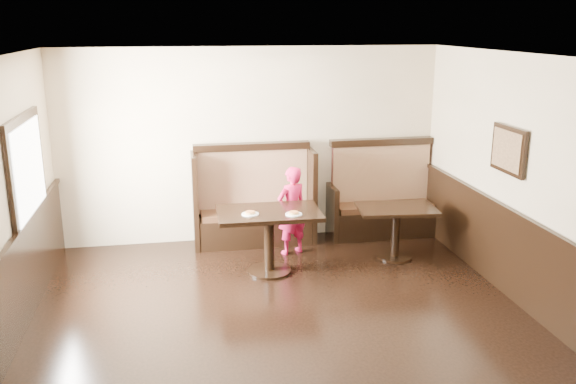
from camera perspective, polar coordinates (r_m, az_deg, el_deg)
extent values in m
plane|color=black|center=(6.08, 0.94, -15.28)|extent=(7.00, 7.00, 0.00)
plane|color=beige|center=(8.85, -3.47, 4.37)|extent=(5.50, 0.00, 5.50)
plane|color=beige|center=(6.59, 25.15, -1.05)|extent=(0.00, 7.00, 7.00)
plane|color=white|center=(5.23, 1.07, 12.08)|extent=(7.00, 7.00, 0.00)
cube|color=black|center=(6.86, 24.08, -8.28)|extent=(0.05, 6.90, 1.00)
cube|color=black|center=(7.38, -23.28, 2.04)|extent=(0.05, 1.50, 1.20)
cube|color=white|center=(7.38, -23.06, 2.05)|extent=(0.01, 1.30, 1.00)
cube|color=black|center=(7.48, 19.95, 3.71)|extent=(0.04, 0.70, 0.55)
cube|color=olive|center=(7.46, 19.78, 3.71)|extent=(0.01, 0.60, 0.45)
cube|color=black|center=(8.89, -3.12, -3.52)|extent=(1.60, 0.50, 0.42)
cube|color=#3C2313|center=(8.81, -3.15, -1.99)|extent=(1.54, 0.46, 0.09)
cube|color=#501015|center=(8.89, -3.36, 1.12)|extent=(1.60, 0.12, 0.92)
cube|color=black|center=(8.78, -3.41, 4.28)|extent=(1.68, 0.16, 0.10)
cube|color=black|center=(8.78, -8.70, -0.70)|extent=(0.07, 0.72, 1.36)
cube|color=black|center=(8.98, 2.07, -0.17)|extent=(0.07, 0.72, 1.36)
cube|color=black|center=(9.32, 8.87, -2.78)|extent=(1.50, 0.50, 0.42)
cube|color=#3C2313|center=(9.24, 8.93, -1.31)|extent=(1.44, 0.46, 0.09)
cube|color=#501015|center=(9.32, 8.62, 1.65)|extent=(1.50, 0.12, 0.92)
cube|color=black|center=(9.21, 8.75, 4.67)|extent=(1.58, 0.16, 0.10)
cube|color=black|center=(9.13, 4.02, -1.76)|extent=(0.07, 0.72, 0.80)
cube|color=black|center=(9.63, 13.17, -1.21)|extent=(0.07, 0.72, 0.80)
cube|color=black|center=(7.68, -1.80, -1.99)|extent=(1.31, 0.83, 0.05)
cylinder|color=black|center=(7.82, -1.78, -4.86)|extent=(0.13, 0.13, 0.76)
cylinder|color=black|center=(7.95, -1.76, -7.37)|extent=(0.56, 0.56, 0.03)
cube|color=black|center=(8.33, 10.13, -1.56)|extent=(1.10, 0.78, 0.05)
cylinder|color=black|center=(8.44, 10.02, -3.88)|extent=(0.11, 0.11, 0.66)
cylinder|color=black|center=(8.55, 9.91, -5.94)|extent=(0.49, 0.49, 0.03)
imported|color=#D9174E|center=(8.38, 0.34, -1.74)|extent=(0.53, 0.45, 1.24)
cylinder|color=white|center=(7.55, -3.55, -2.06)|extent=(0.21, 0.21, 0.01)
cylinder|color=tan|center=(7.54, -3.55, -1.95)|extent=(0.13, 0.13, 0.02)
cylinder|color=#EABA54|center=(7.54, -3.55, -1.85)|extent=(0.11, 0.11, 0.01)
cylinder|color=white|center=(7.53, 0.54, -2.08)|extent=(0.21, 0.21, 0.01)
cylinder|color=tan|center=(7.53, 0.54, -1.97)|extent=(0.13, 0.13, 0.02)
cylinder|color=#EABA54|center=(7.52, 0.54, -1.88)|extent=(0.11, 0.11, 0.01)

